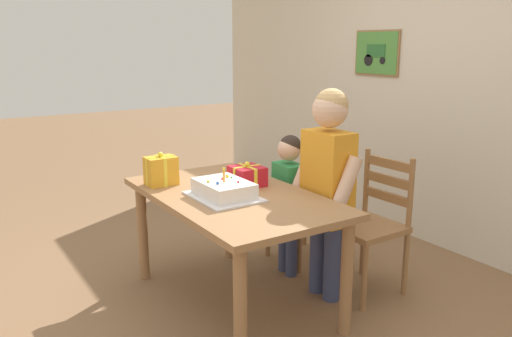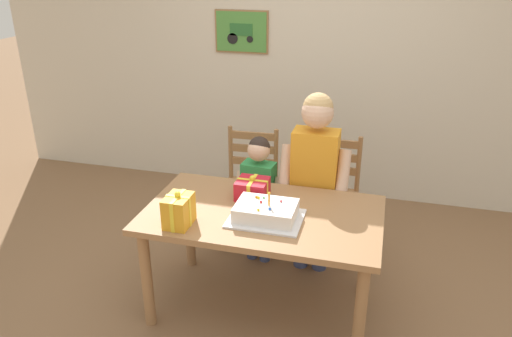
{
  "view_description": "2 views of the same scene",
  "coord_description": "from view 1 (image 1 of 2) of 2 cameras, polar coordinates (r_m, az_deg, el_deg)",
  "views": [
    {
      "loc": [
        2.61,
        -1.53,
        1.62
      ],
      "look_at": [
        0.02,
        0.16,
        0.87
      ],
      "focal_mm": 36.22,
      "sensor_mm": 36.0,
      "label": 1
    },
    {
      "loc": [
        0.67,
        -2.63,
        2.2
      ],
      "look_at": [
        -0.06,
        0.05,
        0.99
      ],
      "focal_mm": 34.77,
      "sensor_mm": 36.0,
      "label": 2
    }
  ],
  "objects": [
    {
      "name": "ground_plane",
      "position": [
        3.43,
        -2.43,
        -14.54
      ],
      "size": [
        20.0,
        20.0,
        0.0
      ],
      "primitive_type": "plane",
      "color": "#846042"
    },
    {
      "name": "back_wall",
      "position": [
        4.34,
        20.11,
        8.63
      ],
      "size": [
        6.4,
        0.11,
        2.6
      ],
      "color": "beige",
      "rests_on": "ground"
    },
    {
      "name": "dining_table",
      "position": [
        3.18,
        -2.54,
        -4.48
      ],
      "size": [
        1.47,
        0.86,
        0.73
      ],
      "color": "#9E7047",
      "rests_on": "ground"
    },
    {
      "name": "birthday_cake",
      "position": [
        3.06,
        -3.58,
        -2.37
      ],
      "size": [
        0.44,
        0.34,
        0.19
      ],
      "color": "silver",
      "rests_on": "dining_table"
    },
    {
      "name": "gift_box_red_large",
      "position": [
        3.38,
        -10.44,
        -0.24
      ],
      "size": [
        0.15,
        0.2,
        0.22
      ],
      "color": "gold",
      "rests_on": "dining_table"
    },
    {
      "name": "gift_box_beside_cake",
      "position": [
        3.32,
        -0.98,
        -0.83
      ],
      "size": [
        0.21,
        0.2,
        0.16
      ],
      "color": "red",
      "rests_on": "dining_table"
    },
    {
      "name": "chair_left",
      "position": [
        3.95,
        5.7,
        -3.36
      ],
      "size": [
        0.44,
        0.44,
        0.92
      ],
      "color": "#996B42",
      "rests_on": "ground"
    },
    {
      "name": "chair_right",
      "position": [
        3.49,
        12.5,
        -5.95
      ],
      "size": [
        0.43,
        0.43,
        0.92
      ],
      "color": "#996B42",
      "rests_on": "ground"
    },
    {
      "name": "child_older",
      "position": [
        3.25,
        7.91,
        -0.59
      ],
      "size": [
        0.49,
        0.28,
        1.36
      ],
      "color": "#38426B",
      "rests_on": "ground"
    },
    {
      "name": "child_younger",
      "position": [
        3.61,
        3.59,
        -2.53
      ],
      "size": [
        0.38,
        0.22,
        1.01
      ],
      "color": "#38426B",
      "rests_on": "ground"
    }
  ]
}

